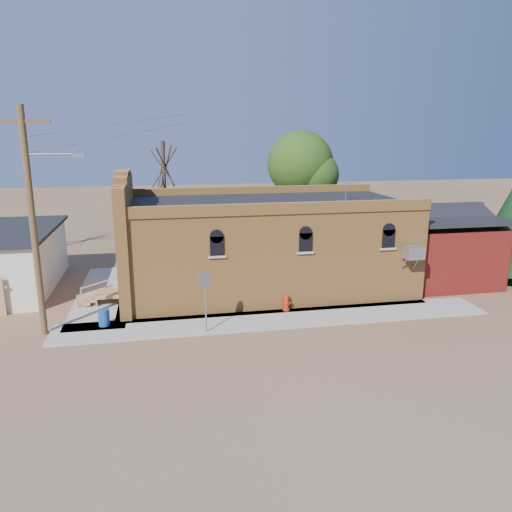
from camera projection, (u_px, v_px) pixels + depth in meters
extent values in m
plane|color=brown|center=(248.00, 330.00, 20.72)|extent=(120.00, 120.00, 0.00)
cube|color=#9E9991|center=(278.00, 319.00, 21.85)|extent=(19.00, 2.20, 0.08)
cube|color=#9E9991|center=(105.00, 294.00, 25.25)|extent=(2.60, 10.00, 0.08)
cube|color=#CA873D|center=(267.00, 247.00, 25.79)|extent=(14.00, 7.00, 4.50)
cube|color=black|center=(267.00, 202.00, 25.23)|extent=(13.80, 6.80, 0.12)
cube|color=#CA873D|center=(127.00, 240.00, 24.33)|extent=(0.50, 7.40, 5.80)
cube|color=navy|center=(117.00, 222.00, 22.86)|extent=(0.08, 1.10, 1.56)
cube|color=#97989D|center=(414.00, 252.00, 23.07)|extent=(0.85, 0.65, 0.60)
cube|color=#54170E|center=(434.00, 251.00, 27.71)|extent=(5.00, 6.00, 3.20)
cylinder|color=#523921|center=(33.00, 226.00, 19.25)|extent=(0.26, 0.26, 9.00)
cube|color=#523921|center=(22.00, 121.00, 18.31)|extent=(2.00, 0.12, 0.12)
cylinder|color=#97989D|center=(51.00, 154.00, 18.77)|extent=(1.80, 0.08, 0.08)
cube|color=#97989D|center=(79.00, 155.00, 18.96)|extent=(0.45, 0.22, 0.14)
cylinder|color=#413225|center=(165.00, 201.00, 31.64)|extent=(0.24, 0.24, 7.50)
cylinder|color=#413225|center=(299.00, 206.00, 33.93)|extent=(0.28, 0.28, 6.30)
sphere|color=#244614|center=(300.00, 164.00, 33.26)|extent=(4.40, 4.40, 4.40)
cylinder|color=#AF290A|center=(286.00, 310.00, 22.80)|extent=(0.40, 0.40, 0.06)
cylinder|color=#AF290A|center=(286.00, 303.00, 22.72)|extent=(0.28, 0.28, 0.57)
sphere|color=#AF290A|center=(286.00, 297.00, 22.65)|extent=(0.23, 0.23, 0.23)
cylinder|color=#AF290A|center=(287.00, 304.00, 22.58)|extent=(0.13, 0.15, 0.10)
cylinder|color=#AF290A|center=(283.00, 303.00, 22.70)|extent=(0.15, 0.13, 0.10)
cylinder|color=#AF290A|center=(289.00, 303.00, 22.75)|extent=(0.15, 0.13, 0.10)
cylinder|color=#97989D|center=(206.00, 305.00, 20.10)|extent=(0.07, 0.07, 2.34)
cylinder|color=#97989D|center=(205.00, 279.00, 19.82)|extent=(0.63, 0.37, 0.70)
cylinder|color=#A51009|center=(205.00, 279.00, 19.86)|extent=(0.63, 0.37, 0.70)
cylinder|color=navy|center=(104.00, 317.00, 20.95)|extent=(0.56, 0.56, 0.71)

